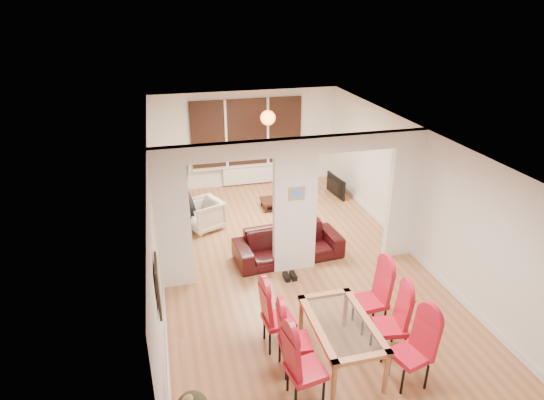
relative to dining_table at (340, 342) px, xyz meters
name	(u,v)px	position (x,y,z in m)	size (l,w,h in m)	color
floor	(293,267)	(0.08, 2.55, -0.34)	(5.00, 9.00, 0.01)	#AE7046
room_walls	(295,207)	(0.08, 2.55, 0.96)	(5.00, 9.00, 2.60)	silver
divider_wall	(295,207)	(0.08, 2.55, 0.96)	(5.00, 0.18, 2.60)	white
bay_window_blinds	(247,132)	(0.08, 6.99, 1.16)	(3.00, 0.08, 1.80)	black
radiator	(248,175)	(0.08, 6.95, -0.04)	(1.40, 0.08, 0.50)	white
pendant_light	(268,118)	(0.38, 5.85, 1.81)	(0.36, 0.36, 0.36)	orange
stair_newel	(188,397)	(-2.17, -0.65, 0.21)	(0.40, 1.20, 1.10)	tan
wall_poster	(158,286)	(-2.39, 0.15, 1.26)	(0.04, 0.52, 0.67)	gray
pillar_photo	(297,194)	(0.08, 2.45, 1.26)	(0.30, 0.03, 0.25)	#4C8CD8
dining_table	(340,342)	(0.00, 0.00, 0.00)	(0.83, 1.47, 0.69)	#A9693E
dining_chair_la	(306,366)	(-0.69, -0.53, 0.21)	(0.45, 0.45, 1.12)	#B21225
dining_chair_lb	(295,338)	(-0.67, 0.02, 0.19)	(0.42, 0.42, 1.06)	#B21225
dining_chair_lc	(279,315)	(-0.76, 0.54, 0.19)	(0.43, 0.43, 1.08)	#B21225
dining_chair_ra	(411,350)	(0.74, -0.59, 0.20)	(0.43, 0.43, 1.08)	#B21225
dining_chair_rb	(390,322)	(0.75, 0.00, 0.19)	(0.43, 0.43, 1.07)	#B21225
dining_chair_rc	(370,297)	(0.73, 0.59, 0.21)	(0.45, 0.45, 1.11)	#B21225
sofa	(288,244)	(0.07, 2.91, -0.03)	(2.13, 0.83, 0.62)	black
armchair	(204,215)	(-1.41, 4.61, 0.00)	(0.75, 0.73, 0.69)	beige
person	(183,194)	(-1.84, 4.49, 0.61)	(0.46, 0.69, 1.90)	black
television	(333,186)	(2.08, 5.65, -0.08)	(0.12, 0.93, 0.53)	black
coffee_table	(282,203)	(0.59, 5.26, -0.22)	(1.05, 0.52, 0.24)	black
bottle	(290,193)	(0.78, 5.24, 0.03)	(0.07, 0.07, 0.26)	#143F19
bowl	(289,195)	(0.80, 5.35, -0.08)	(0.22, 0.22, 0.05)	black
shoes	(290,276)	(-0.10, 2.19, -0.30)	(0.23, 0.25, 0.10)	black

